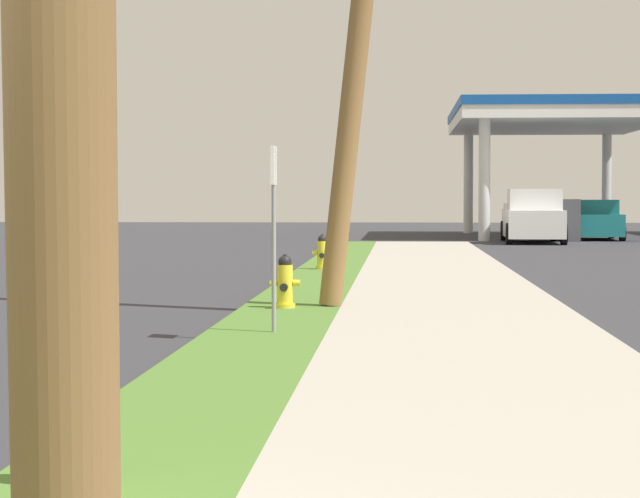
{
  "coord_description": "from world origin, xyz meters",
  "views": [
    {
      "loc": [
        2.24,
        -4.03,
        1.65
      ],
      "look_at": [
        0.98,
        15.54,
        0.85
      ],
      "focal_mm": 70.52,
      "sensor_mm": 36.0,
      "label": 1
    }
  ],
  "objects_px": {
    "car_teal_by_near_pump": "(595,221)",
    "fire_hydrant_fourth": "(342,238)",
    "truck_white_at_forecourt": "(533,218)",
    "fire_hydrant_second": "(285,285)",
    "street_sign_post": "(274,199)",
    "fire_hydrant_third": "(322,254)",
    "fire_hydrant_nearest": "(75,426)"
  },
  "relations": [
    {
      "from": "car_teal_by_near_pump",
      "to": "fire_hydrant_fourth",
      "type": "bearing_deg",
      "value": -126.38
    },
    {
      "from": "car_teal_by_near_pump",
      "to": "truck_white_at_forecourt",
      "type": "relative_size",
      "value": 0.84
    },
    {
      "from": "car_teal_by_near_pump",
      "to": "truck_white_at_forecourt",
      "type": "distance_m",
      "value": 4.59
    },
    {
      "from": "fire_hydrant_second",
      "to": "truck_white_at_forecourt",
      "type": "distance_m",
      "value": 29.87
    },
    {
      "from": "street_sign_post",
      "to": "truck_white_at_forecourt",
      "type": "height_order",
      "value": "street_sign_post"
    },
    {
      "from": "fire_hydrant_third",
      "to": "fire_hydrant_fourth",
      "type": "distance_m",
      "value": 10.45
    },
    {
      "from": "street_sign_post",
      "to": "truck_white_at_forecourt",
      "type": "bearing_deg",
      "value": 78.97
    },
    {
      "from": "car_teal_by_near_pump",
      "to": "fire_hydrant_nearest",
      "type": "bearing_deg",
      "value": -102.15
    },
    {
      "from": "truck_white_at_forecourt",
      "to": "fire_hydrant_second",
      "type": "bearing_deg",
      "value": -102.49
    },
    {
      "from": "street_sign_post",
      "to": "fire_hydrant_fourth",
      "type": "bearing_deg",
      "value": 90.76
    },
    {
      "from": "fire_hydrant_third",
      "to": "fire_hydrant_second",
      "type": "bearing_deg",
      "value": -89.56
    },
    {
      "from": "fire_hydrant_nearest",
      "to": "fire_hydrant_third",
      "type": "height_order",
      "value": "same"
    },
    {
      "from": "fire_hydrant_third",
      "to": "car_teal_by_near_pump",
      "type": "distance_m",
      "value": 25.04
    },
    {
      "from": "fire_hydrant_second",
      "to": "car_teal_by_near_pump",
      "type": "relative_size",
      "value": 0.16
    },
    {
      "from": "fire_hydrant_third",
      "to": "street_sign_post",
      "type": "height_order",
      "value": "street_sign_post"
    },
    {
      "from": "fire_hydrant_second",
      "to": "fire_hydrant_fourth",
      "type": "height_order",
      "value": "same"
    },
    {
      "from": "fire_hydrant_fourth",
      "to": "street_sign_post",
      "type": "distance_m",
      "value": 23.16
    },
    {
      "from": "fire_hydrant_nearest",
      "to": "truck_white_at_forecourt",
      "type": "height_order",
      "value": "truck_white_at_forecourt"
    },
    {
      "from": "fire_hydrant_fourth",
      "to": "street_sign_post",
      "type": "bearing_deg",
      "value": -89.24
    },
    {
      "from": "fire_hydrant_second",
      "to": "fire_hydrant_third",
      "type": "distance_m",
      "value": 9.55
    },
    {
      "from": "fire_hydrant_third",
      "to": "fire_hydrant_fourth",
      "type": "bearing_deg",
      "value": 90.4
    },
    {
      "from": "fire_hydrant_second",
      "to": "car_teal_by_near_pump",
      "type": "xyz_separation_m",
      "value": [
        9.27,
        32.78,
        0.28
      ]
    },
    {
      "from": "fire_hydrant_fourth",
      "to": "fire_hydrant_second",
      "type": "bearing_deg",
      "value": -89.58
    },
    {
      "from": "fire_hydrant_nearest",
      "to": "car_teal_by_near_pump",
      "type": "height_order",
      "value": "car_teal_by_near_pump"
    },
    {
      "from": "fire_hydrant_third",
      "to": "truck_white_at_forecourt",
      "type": "height_order",
      "value": "truck_white_at_forecourt"
    },
    {
      "from": "fire_hydrant_second",
      "to": "fire_hydrant_nearest",
      "type": "bearing_deg",
      "value": -90.62
    },
    {
      "from": "fire_hydrant_nearest",
      "to": "car_teal_by_near_pump",
      "type": "distance_m",
      "value": 44.64
    },
    {
      "from": "fire_hydrant_third",
      "to": "fire_hydrant_fourth",
      "type": "xyz_separation_m",
      "value": [
        -0.07,
        10.45,
        0.0
      ]
    },
    {
      "from": "fire_hydrant_fourth",
      "to": "fire_hydrant_third",
      "type": "bearing_deg",
      "value": -89.6
    },
    {
      "from": "fire_hydrant_second",
      "to": "truck_white_at_forecourt",
      "type": "bearing_deg",
      "value": 77.51
    },
    {
      "from": "fire_hydrant_nearest",
      "to": "fire_hydrant_third",
      "type": "bearing_deg",
      "value": 89.87
    },
    {
      "from": "street_sign_post",
      "to": "truck_white_at_forecourt",
      "type": "relative_size",
      "value": 0.39
    }
  ]
}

